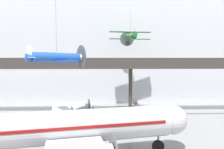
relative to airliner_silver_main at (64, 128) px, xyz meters
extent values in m
cube|color=silver|center=(8.83, 29.69, 8.38)|extent=(140.00, 3.00, 23.62)
cube|color=#38332D|center=(8.83, 19.57, 5.33)|extent=(110.00, 3.20, 0.90)
cube|color=#38332D|center=(8.83, 18.03, 6.33)|extent=(110.00, 0.12, 1.10)
cylinder|color=#38332D|center=(8.83, 20.53, 0.72)|extent=(0.70, 0.70, 8.30)
cylinder|color=#B7BABF|center=(0.11, 0.02, 0.06)|extent=(21.37, 7.33, 3.24)
sphere|color=#B7BABF|center=(11.37, 2.28, 0.06)|extent=(3.18, 3.18, 3.18)
cube|color=maroon|center=(0.11, 0.02, 0.38)|extent=(19.93, 7.11, 0.29)
cube|color=#B7BABF|center=(-0.81, 8.39, -0.67)|extent=(7.48, 14.22, 0.28)
cylinder|color=#B7BABF|center=(1.22, 5.76, -0.62)|extent=(2.72, 2.01, 1.56)
cylinder|color=#4C4C51|center=(2.55, 6.02, -0.62)|extent=(0.64, 2.91, 2.96)
cylinder|color=#B7BABF|center=(0.32, 10.27, -0.62)|extent=(2.72, 2.01, 1.56)
cylinder|color=#4C4C51|center=(1.64, 10.53, -0.62)|extent=(0.64, 2.91, 2.96)
cylinder|color=#4C4C51|center=(9.76, 1.96, -2.17)|extent=(0.20, 0.20, 1.21)
cylinder|color=black|center=(9.76, 1.96, -2.78)|extent=(1.35, 0.63, 1.30)
cylinder|color=#4C4C51|center=(-0.15, 2.61, -2.17)|extent=(0.20, 0.20, 1.21)
cylinder|color=black|center=(-0.15, 2.61, -2.78)|extent=(1.35, 0.63, 1.30)
cylinder|color=#1E6B33|center=(9.02, 22.58, 11.10)|extent=(1.84, 5.67, 1.50)
cone|color=beige|center=(8.65, 25.44, 10.91)|extent=(1.14, 1.04, 1.03)
cylinder|color=#4C4C51|center=(8.63, 25.64, 10.89)|extent=(2.95, 0.42, 2.97)
cone|color=#1E6B33|center=(9.36, 19.91, 11.28)|extent=(1.16, 1.65, 1.07)
cube|color=#1E6B33|center=(8.98, 22.91, 12.01)|extent=(8.44, 2.40, 0.10)
cube|color=#1E6B33|center=(8.98, 22.91, 10.64)|extent=(8.44, 2.40, 0.10)
cube|color=beige|center=(9.41, 19.58, 11.78)|extent=(0.15, 0.67, 1.37)
cube|color=beige|center=(9.41, 19.58, 11.10)|extent=(3.03, 1.05, 0.06)
cylinder|color=slate|center=(9.02, 22.58, 13.98)|extent=(0.04, 0.04, 4.62)
cylinder|color=#1E4CAD|center=(-1.75, 5.18, 6.85)|extent=(5.44, 3.79, 1.28)
cone|color=white|center=(0.79, 6.64, 6.91)|extent=(1.32, 1.36, 1.04)
cylinder|color=#4C4C51|center=(0.97, 6.74, 6.91)|extent=(1.53, 2.63, 3.01)
cone|color=#1E4CAD|center=(-4.11, 3.83, 6.79)|extent=(1.81, 1.61, 1.02)
cube|color=#1E4CAD|center=(-1.45, 5.35, 6.50)|extent=(5.38, 8.00, 0.10)
cube|color=white|center=(-4.41, 3.66, 7.54)|extent=(0.62, 0.39, 1.39)
cube|color=white|center=(-4.41, 3.66, 6.85)|extent=(2.09, 2.95, 0.06)
cylinder|color=slate|center=(-1.75, 5.18, 11.76)|extent=(0.04, 0.04, 8.68)
camera|label=1|loc=(4.05, -20.94, 6.70)|focal=35.00mm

